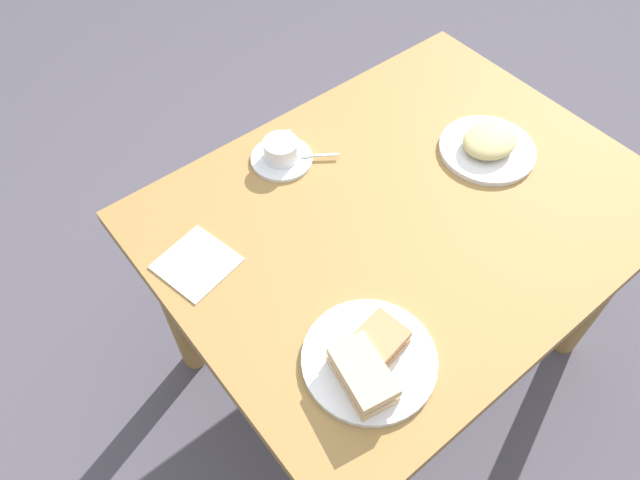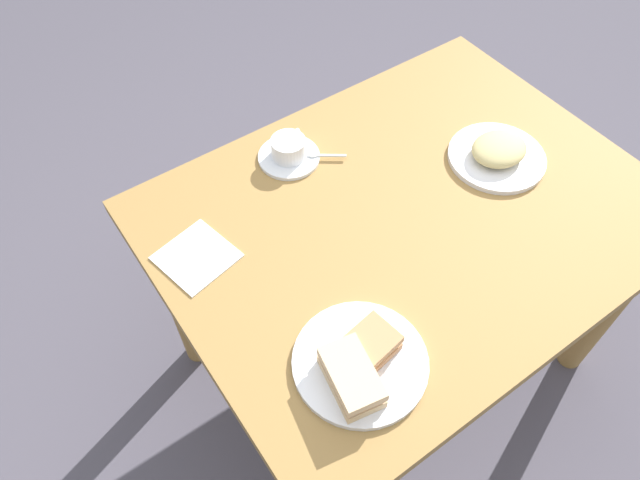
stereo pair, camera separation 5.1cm
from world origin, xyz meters
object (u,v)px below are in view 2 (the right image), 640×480
object	(u,v)px
sandwich_plate	(360,362)
side_plate	(496,157)
dining_table	(404,245)
spoon	(320,155)
coffee_saucer	(289,157)
coffee_cup	(289,147)
sandwich_front	(368,348)
sandwich_back	(352,377)
napkin	(197,257)

from	to	relation	value
sandwich_plate	side_plate	world-z (taller)	same
dining_table	spoon	distance (m)	0.31
dining_table	coffee_saucer	bearing A→B (deg)	113.84
coffee_cup	side_plate	distance (m)	0.52
coffee_cup	spoon	xyz separation A→B (m)	(0.06, -0.05, -0.03)
coffee_saucer	dining_table	bearing A→B (deg)	-66.16
dining_table	sandwich_front	bearing A→B (deg)	-143.11
dining_table	sandwich_back	distance (m)	0.49
dining_table	side_plate	xyz separation A→B (m)	(0.29, 0.01, 0.14)
side_plate	napkin	world-z (taller)	side_plate
coffee_saucer	side_plate	size ratio (longest dim) A/B	0.64
sandwich_back	napkin	size ratio (longest dim) A/B	1.00
spoon	napkin	distance (m)	0.41
coffee_cup	napkin	distance (m)	0.37
napkin	sandwich_front	bearing A→B (deg)	-68.37
sandwich_back	napkin	xyz separation A→B (m)	(-0.10, 0.44, -0.04)
dining_table	coffee_cup	distance (m)	0.38
coffee_saucer	napkin	size ratio (longest dim) A/B	1.04
sandwich_plate	sandwich_back	size ratio (longest dim) A/B	1.78
spoon	side_plate	xyz separation A→B (m)	(0.36, -0.26, -0.01)
sandwich_back	side_plate	xyz separation A→B (m)	(0.66, 0.27, -0.03)
side_plate	napkin	size ratio (longest dim) A/B	1.62
spoon	side_plate	world-z (taller)	spoon
sandwich_back	coffee_cup	size ratio (longest dim) A/B	1.46
dining_table	sandwich_plate	xyz separation A→B (m)	(-0.33, -0.24, 0.14)
sandwich_front	napkin	size ratio (longest dim) A/B	0.84
sandwich_plate	sandwich_back	distance (m)	0.06
dining_table	coffee_saucer	xyz separation A→B (m)	(-0.14, 0.31, 0.13)
coffee_cup	coffee_saucer	bearing A→B (deg)	-146.90
sandwich_front	napkin	bearing A→B (deg)	111.63
napkin	side_plate	bearing A→B (deg)	-12.16
dining_table	sandwich_back	bearing A→B (deg)	-144.59
dining_table	napkin	distance (m)	0.52
spoon	side_plate	distance (m)	0.44
sandwich_front	side_plate	size ratio (longest dim) A/B	0.52
spoon	side_plate	size ratio (longest dim) A/B	0.36
dining_table	coffee_cup	world-z (taller)	coffee_cup
sandwich_plate	coffee_cup	world-z (taller)	coffee_cup
sandwich_front	sandwich_back	distance (m)	0.07
sandwich_plate	sandwich_back	bearing A→B (deg)	-147.97
sandwich_front	napkin	xyz separation A→B (m)	(-0.16, 0.41, -0.04)
coffee_cup	spoon	size ratio (longest dim) A/B	1.18
spoon	napkin	xyz separation A→B (m)	(-0.40, -0.09, -0.01)
sandwich_front	sandwich_plate	bearing A→B (deg)	-164.85
sandwich_back	side_plate	distance (m)	0.72
sandwich_back	coffee_cup	world-z (taller)	sandwich_back
dining_table	spoon	world-z (taller)	spoon
sandwich_back	coffee_saucer	world-z (taller)	sandwich_back
sandwich_plate	coffee_saucer	bearing A→B (deg)	70.53
dining_table	spoon	xyz separation A→B (m)	(-0.07, 0.26, 0.14)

